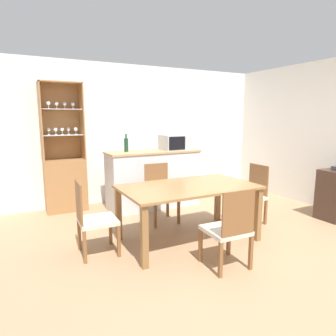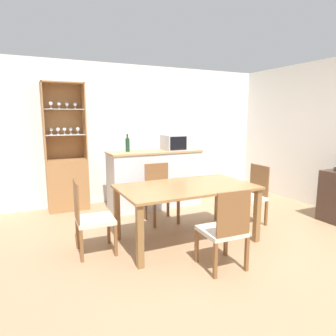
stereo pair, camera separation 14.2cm
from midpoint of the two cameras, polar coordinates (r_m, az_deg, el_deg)
ground_plane at (r=3.91m, az=10.72°, el=-14.51°), size 18.00×18.00×0.00m
wall_back at (r=5.90m, az=-4.20°, el=6.61°), size 6.80×0.06×2.55m
kitchen_counter at (r=5.33m, az=-1.76°, el=-2.06°), size 1.64×0.58×1.01m
display_cabinet at (r=5.40m, az=-17.96°, el=-1.07°), size 0.67×0.38×2.15m
dining_table at (r=3.84m, az=4.59°, el=-4.72°), size 1.71×0.98×0.73m
dining_chair_head_near at (r=3.26m, az=11.92°, el=-11.46°), size 0.44×0.44×0.88m
dining_chair_side_right_far at (r=4.69m, az=16.30°, el=-5.04°), size 0.42×0.42×0.88m
dining_chair_head_far at (r=4.60m, az=-0.58°, el=-4.93°), size 0.43×0.43×0.88m
dining_chair_side_left_far at (r=3.63m, az=-13.37°, el=-9.28°), size 0.44×0.44×0.88m
microwave at (r=5.40m, az=2.45°, el=4.92°), size 0.50×0.40×0.27m
wine_bottle at (r=5.15m, az=-6.93°, el=4.48°), size 0.07×0.07×0.30m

